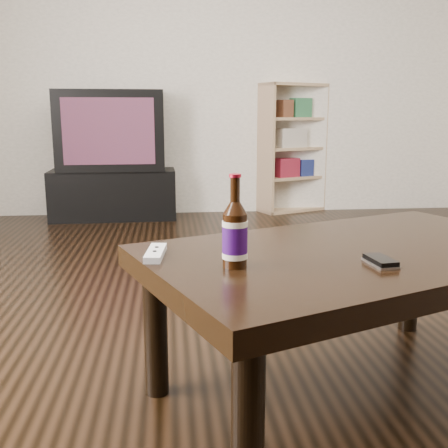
{
  "coord_description": "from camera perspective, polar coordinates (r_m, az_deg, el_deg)",
  "views": [
    {
      "loc": [
        -0.49,
        -1.91,
        0.91
      ],
      "look_at": [
        -0.35,
        -0.52,
        0.62
      ],
      "focal_mm": 42.0,
      "sensor_mm": 36.0,
      "label": 1
    }
  ],
  "objects": [
    {
      "name": "remote",
      "position": [
        1.57,
        -7.46,
        -3.15
      ],
      "size": [
        0.07,
        0.18,
        0.02
      ],
      "rotation": [
        0.0,
        0.0,
        -0.11
      ],
      "color": "silver",
      "rests_on": "coffee_table"
    },
    {
      "name": "bookshelf",
      "position": [
        5.08,
        7.19,
        8.46
      ],
      "size": [
        0.71,
        0.52,
        1.2
      ],
      "rotation": [
        0.0,
        0.0,
        0.4
      ],
      "color": "tan",
      "rests_on": "floor"
    },
    {
      "name": "coffee_table",
      "position": [
        1.73,
        14.33,
        -4.66
      ],
      "size": [
        1.52,
        1.21,
        0.5
      ],
      "rotation": [
        0.0,
        0.0,
        0.38
      ],
      "color": "black",
      "rests_on": "floor"
    },
    {
      "name": "wall_back",
      "position": [
        4.96,
        -0.18,
        16.89
      ],
      "size": [
        5.0,
        0.02,
        2.7
      ],
      "primitive_type": "cube",
      "color": "beige",
      "rests_on": "ground"
    },
    {
      "name": "phone",
      "position": [
        1.54,
        16.67,
        -3.91
      ],
      "size": [
        0.07,
        0.12,
        0.02
      ],
      "rotation": [
        0.0,
        0.0,
        0.12
      ],
      "color": "#B9B9BC",
      "rests_on": "coffee_table"
    },
    {
      "name": "tv",
      "position": [
        4.78,
        -12.16,
        9.93
      ],
      "size": [
        0.93,
        0.6,
        0.68
      ],
      "rotation": [
        0.0,
        0.0,
        0.03
      ],
      "color": "black",
      "rests_on": "tv_stand"
    },
    {
      "name": "tv_stand",
      "position": [
        4.83,
        -11.87,
        3.29
      ],
      "size": [
        1.1,
        0.57,
        0.43
      ],
      "primitive_type": "cube",
      "rotation": [
        0.0,
        0.0,
        0.03
      ],
      "color": "black",
      "rests_on": "floor"
    },
    {
      "name": "beer_bottle",
      "position": [
        1.43,
        1.2,
        -1.19
      ],
      "size": [
        0.08,
        0.08,
        0.26
      ],
      "rotation": [
        0.0,
        0.0,
        0.13
      ],
      "color": "black",
      "rests_on": "coffee_table"
    },
    {
      "name": "floor",
      "position": [
        2.17,
        7.97,
        -13.24
      ],
      "size": [
        5.0,
        6.0,
        0.01
      ],
      "primitive_type": "cube",
      "color": "black",
      "rests_on": "ground"
    }
  ]
}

